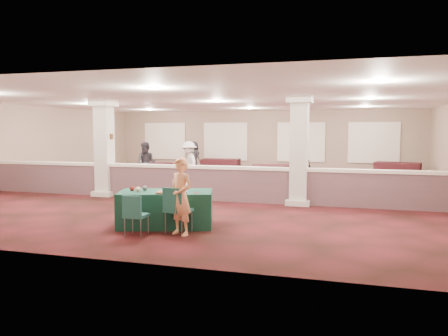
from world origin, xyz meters
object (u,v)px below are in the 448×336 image
(attendee_b, at_px, (189,164))
(far_table_back_left, at_px, (169,171))
(far_table_front_left, at_px, (122,172))
(far_table_front_center, at_px, (278,175))
(conf_chair_side, at_px, (135,212))
(woman, at_px, (181,197))
(attendee_a, at_px, (146,163))
(near_table, at_px, (166,209))
(conf_chair_main, at_px, (176,206))
(far_table_back_right, at_px, (397,171))
(far_table_front_right, at_px, (318,183))
(attendee_c, at_px, (304,168))
(attendee_d, at_px, (194,157))
(far_table_back_center, at_px, (221,166))

(attendee_b, bearing_deg, far_table_back_left, -174.91)
(far_table_front_left, distance_m, far_table_front_center, 6.95)
(conf_chair_side, relative_size, woman, 0.54)
(far_table_front_left, height_order, attendee_a, attendee_a)
(near_table, distance_m, conf_chair_main, 0.79)
(conf_chair_main, relative_size, attendee_a, 0.58)
(near_table, height_order, conf_chair_main, conf_chair_main)
(conf_chair_side, xyz_separation_m, far_table_back_right, (6.28, 12.68, -0.13))
(near_table, relative_size, conf_chair_main, 2.12)
(conf_chair_side, xyz_separation_m, far_table_front_right, (3.17, 7.75, -0.20))
(conf_chair_main, bearing_deg, attendee_c, 87.86)
(far_table_back_left, distance_m, attendee_b, 2.29)
(conf_chair_main, bearing_deg, conf_chair_side, -134.58)
(far_table_back_right, distance_m, attendee_c, 5.40)
(conf_chair_side, distance_m, attendee_d, 13.43)
(far_table_back_left, bearing_deg, attendee_b, -46.40)
(far_table_back_center, xyz_separation_m, attendee_b, (0.17, -4.92, 0.51))
(attendee_a, bearing_deg, far_table_back_right, 17.70)
(attendee_c, bearing_deg, conf_chair_side, -167.51)
(attendee_a, bearing_deg, woman, -65.24)
(attendee_d, bearing_deg, attendee_a, 112.67)
(attendee_b, bearing_deg, far_table_back_right, 81.66)
(far_table_back_right, bearing_deg, attendee_c, -133.84)
(woman, height_order, far_table_front_left, woman)
(far_table_back_right, height_order, attendee_b, attendee_b)
(attendee_b, height_order, attendee_c, attendee_b)
(woman, bearing_deg, far_table_back_right, 87.84)
(far_table_back_center, bearing_deg, far_table_back_right, -1.42)
(far_table_back_center, relative_size, attendee_a, 1.10)
(attendee_b, bearing_deg, far_table_front_center, 74.69)
(conf_chair_main, xyz_separation_m, far_table_back_left, (-4.10, 9.08, -0.19))
(woman, xyz_separation_m, far_table_front_left, (-6.32, 8.72, -0.48))
(woman, relative_size, far_table_front_center, 0.82)
(conf_chair_main, relative_size, far_table_back_center, 0.53)
(conf_chair_side, height_order, far_table_front_center, conf_chair_side)
(attendee_d, bearing_deg, far_table_back_right, -155.01)
(far_table_front_center, bearing_deg, conf_chair_main, -94.90)
(conf_chair_side, relative_size, far_table_back_center, 0.47)
(attendee_c, distance_m, attendee_d, 7.32)
(far_table_back_center, bearing_deg, attendee_c, -41.98)
(woman, relative_size, far_table_back_right, 0.86)
(far_table_back_center, height_order, attendee_b, attendee_b)
(conf_chair_main, height_order, attendee_a, attendee_a)
(far_table_front_right, height_order, far_table_back_left, far_table_back_left)
(far_table_front_left, bearing_deg, far_table_front_right, -9.16)
(far_table_back_left, bearing_deg, far_table_back_center, 67.37)
(far_table_back_right, relative_size, attendee_a, 1.11)
(conf_chair_main, relative_size, conf_chair_side, 1.14)
(near_table, xyz_separation_m, far_table_front_right, (2.95, 6.65, -0.08))
(far_table_front_center, bearing_deg, attendee_a, -167.67)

